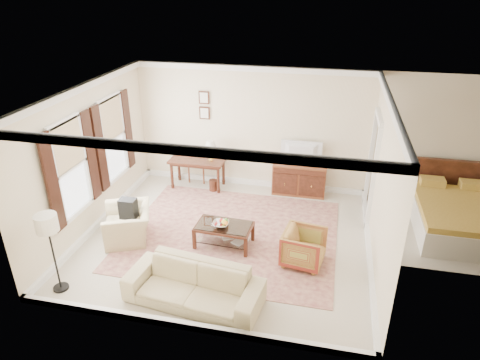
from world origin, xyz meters
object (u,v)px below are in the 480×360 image
at_px(tv, 301,146).
at_px(striped_armchair, 304,246).
at_px(writing_desk, 197,164).
at_px(club_armchair, 127,219).
at_px(sofa, 193,280).
at_px(coffee_table, 224,230).
at_px(sideboard, 299,179).

distance_m(tv, striped_armchair, 2.85).
distance_m(writing_desk, club_armchair, 2.57).
distance_m(tv, sofa, 4.35).
relative_size(writing_desk, coffee_table, 1.21).
xyz_separation_m(tv, coffee_table, (-1.19, -2.46, -0.86)).
relative_size(sideboard, striped_armchair, 1.68).
bearing_deg(striped_armchair, sideboard, 15.74).
bearing_deg(sideboard, writing_desk, -176.18).
relative_size(writing_desk, striped_armchair, 1.80).
bearing_deg(coffee_table, club_armchair, -174.79).
distance_m(sideboard, club_armchair, 4.06).
height_order(writing_desk, striped_armchair, striped_armchair).
distance_m(coffee_table, sofa, 1.64).
bearing_deg(striped_armchair, tv, 15.80).
bearing_deg(tv, striped_armchair, 97.09).
height_order(striped_armchair, sofa, sofa).
height_order(writing_desk, tv, tv).
relative_size(sideboard, sofa, 0.57).
bearing_deg(tv, club_armchair, 40.51).
bearing_deg(sideboard, coffee_table, -115.67).
height_order(club_armchair, sofa, club_armchair).
xyz_separation_m(writing_desk, club_armchair, (-0.64, -2.49, -0.17)).
relative_size(writing_desk, tv, 1.48).
relative_size(sideboard, club_armchair, 1.23).
bearing_deg(sofa, tv, 80.41).
bearing_deg(coffee_table, sideboard, 64.33).
bearing_deg(writing_desk, club_armchair, -104.49).
bearing_deg(sofa, club_armchair, 148.60).
bearing_deg(tv, sofa, 72.90).
height_order(tv, club_armchair, tv).
xyz_separation_m(writing_desk, sofa, (1.17, -3.95, -0.19)).
bearing_deg(tv, sideboard, -90.00).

